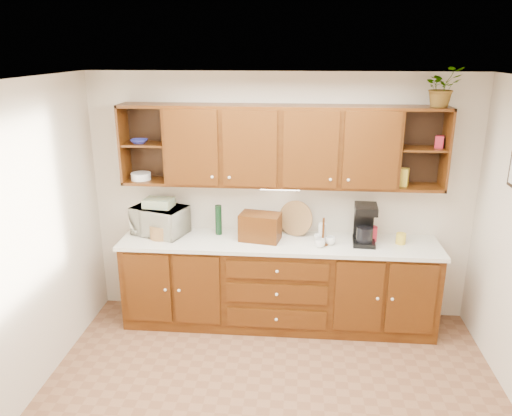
% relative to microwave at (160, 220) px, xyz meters
% --- Properties ---
extents(floor, '(4.00, 4.00, 0.00)m').
position_rel_microwave_xyz_m(floor, '(1.26, -1.55, -1.09)').
color(floor, brown).
rests_on(floor, ground).
extents(ceiling, '(4.00, 4.00, 0.00)m').
position_rel_microwave_xyz_m(ceiling, '(1.26, -1.55, 1.51)').
color(ceiling, white).
rests_on(ceiling, back_wall).
extents(back_wall, '(4.00, 0.00, 4.00)m').
position_rel_microwave_xyz_m(back_wall, '(1.26, 0.20, 0.21)').
color(back_wall, beige).
rests_on(back_wall, floor).
extents(left_wall, '(0.00, 3.50, 3.50)m').
position_rel_microwave_xyz_m(left_wall, '(-0.74, -1.55, 0.21)').
color(left_wall, beige).
rests_on(left_wall, floor).
extents(base_cabinets, '(3.20, 0.60, 0.90)m').
position_rel_microwave_xyz_m(base_cabinets, '(1.26, -0.10, -0.64)').
color(base_cabinets, '#381706').
rests_on(base_cabinets, floor).
extents(countertop, '(3.24, 0.64, 0.04)m').
position_rel_microwave_xyz_m(countertop, '(1.26, -0.11, -0.17)').
color(countertop, white).
rests_on(countertop, base_cabinets).
extents(upper_cabinets, '(3.20, 0.33, 0.80)m').
position_rel_microwave_xyz_m(upper_cabinets, '(1.27, 0.04, 0.80)').
color(upper_cabinets, '#381706').
rests_on(upper_cabinets, back_wall).
extents(undercabinet_light, '(0.40, 0.05, 0.02)m').
position_rel_microwave_xyz_m(undercabinet_light, '(1.26, -0.01, 0.38)').
color(undercabinet_light, white).
rests_on(undercabinet_light, upper_cabinets).
extents(wicker_basket, '(0.29, 0.29, 0.14)m').
position_rel_microwave_xyz_m(wicker_basket, '(0.04, -0.12, -0.08)').
color(wicker_basket, '#95663E').
rests_on(wicker_basket, countertop).
extents(microwave, '(0.63, 0.52, 0.30)m').
position_rel_microwave_xyz_m(microwave, '(0.00, 0.00, 0.00)').
color(microwave, beige).
rests_on(microwave, countertop).
extents(towel_stack, '(0.31, 0.25, 0.09)m').
position_rel_microwave_xyz_m(towel_stack, '(0.00, 0.00, 0.19)').
color(towel_stack, '#E7D26C').
rests_on(towel_stack, microwave).
extents(wine_bottle, '(0.07, 0.07, 0.32)m').
position_rel_microwave_xyz_m(wine_bottle, '(0.62, 0.04, 0.01)').
color(wine_bottle, black).
rests_on(wine_bottle, countertop).
extents(woven_tray, '(0.38, 0.23, 0.37)m').
position_rel_microwave_xyz_m(woven_tray, '(1.42, 0.09, -0.14)').
color(woven_tray, '#95663E').
rests_on(woven_tray, countertop).
extents(bread_box, '(0.44, 0.32, 0.28)m').
position_rel_microwave_xyz_m(bread_box, '(1.06, -0.09, -0.01)').
color(bread_box, '#381706').
rests_on(bread_box, countertop).
extents(mug_tree, '(0.24, 0.25, 0.28)m').
position_rel_microwave_xyz_m(mug_tree, '(1.70, -0.16, -0.11)').
color(mug_tree, '#381706').
rests_on(mug_tree, countertop).
extents(canister_red, '(0.14, 0.14, 0.15)m').
position_rel_microwave_xyz_m(canister_red, '(2.20, -0.02, -0.07)').
color(canister_red, '#A7182A').
rests_on(canister_red, countertop).
extents(canister_white, '(0.09, 0.09, 0.18)m').
position_rel_microwave_xyz_m(canister_white, '(1.69, -0.04, -0.06)').
color(canister_white, white).
rests_on(canister_white, countertop).
extents(canister_yellow, '(0.12, 0.12, 0.11)m').
position_rel_microwave_xyz_m(canister_yellow, '(2.48, -0.07, -0.09)').
color(canister_yellow, yellow).
rests_on(canister_yellow, countertop).
extents(coffee_maker, '(0.23, 0.29, 0.41)m').
position_rel_microwave_xyz_m(coffee_maker, '(2.11, -0.08, 0.05)').
color(coffee_maker, black).
rests_on(coffee_maker, countertop).
extents(bowl_stack, '(0.19, 0.19, 0.04)m').
position_rel_microwave_xyz_m(bowl_stack, '(-0.16, 0.00, 0.83)').
color(bowl_stack, navy).
rests_on(bowl_stack, upper_cabinets).
extents(plate_stack, '(0.24, 0.24, 0.07)m').
position_rel_microwave_xyz_m(plate_stack, '(-0.18, 0.03, 0.47)').
color(plate_stack, white).
rests_on(plate_stack, upper_cabinets).
extents(pantry_box_yellow, '(0.12, 0.11, 0.18)m').
position_rel_microwave_xyz_m(pantry_box_yellow, '(2.46, 0.01, 0.52)').
color(pantry_box_yellow, yellow).
rests_on(pantry_box_yellow, upper_cabinets).
extents(pantry_box_red, '(0.10, 0.09, 0.12)m').
position_rel_microwave_xyz_m(pantry_box_red, '(2.78, 0.04, 0.87)').
color(pantry_box_red, '#A7182A').
rests_on(pantry_box_red, upper_cabinets).
extents(potted_plant, '(0.40, 0.37, 0.37)m').
position_rel_microwave_xyz_m(potted_plant, '(2.73, 0.00, 1.38)').
color(potted_plant, '#999999').
rests_on(potted_plant, upper_cabinets).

